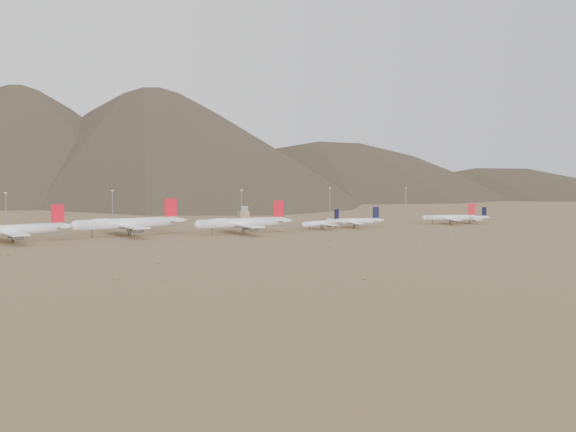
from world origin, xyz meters
name	(u,v)px	position (x,y,z in m)	size (l,w,h in m)	color
ground	(263,237)	(0.00, 0.00, 0.00)	(3000.00, 3000.00, 0.00)	#98774F
mountain_ridge	(89,112)	(0.00, 900.00, 150.00)	(4400.00, 1000.00, 300.00)	#473C2B
widebody_west	(11,230)	(-142.73, 26.47, 7.16)	(68.60, 54.07, 20.78)	white
widebody_centre	(128,223)	(-75.38, 38.84, 7.81)	(75.67, 59.13, 22.67)	white
widebody_east	(242,223)	(-5.62, 22.04, 7.17)	(69.97, 54.07, 20.79)	white
narrowbody_a	(322,223)	(55.46, 28.29, 4.35)	(38.90, 29.06, 13.41)	white
narrowbody_b	(355,221)	(82.28, 30.61, 4.75)	(43.88, 32.14, 14.64)	white
narrowbody_c	(451,218)	(163.91, 27.51, 5.00)	(45.75, 33.77, 15.42)	white
narrowbody_d	(470,218)	(183.15, 28.89, 3.98)	(37.16, 26.66, 12.25)	white
control_tower	(243,214)	(30.00, 120.00, 5.32)	(8.00, 8.00, 12.00)	gray
mast_far_west	(6,209)	(-145.30, 117.92, 14.20)	(2.00, 0.60, 25.70)	gray
mast_west	(112,205)	(-70.72, 135.08, 14.20)	(2.00, 0.60, 25.70)	gray
mast_centre	(242,204)	(23.67, 106.22, 14.20)	(2.00, 0.60, 25.70)	gray
mast_east	(330,200)	(117.13, 136.81, 14.20)	(2.00, 0.60, 25.70)	gray
mast_far_east	(406,200)	(183.85, 117.71, 14.20)	(2.00, 0.60, 25.70)	gray
desert_scrub	(274,257)	(-29.54, -90.89, 0.31)	(416.26, 184.70, 0.84)	olive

